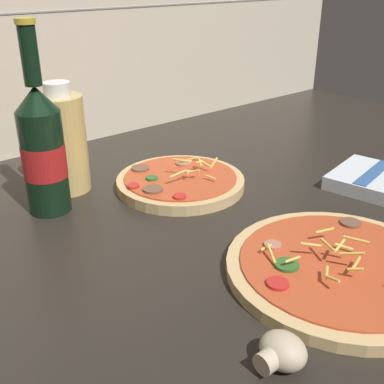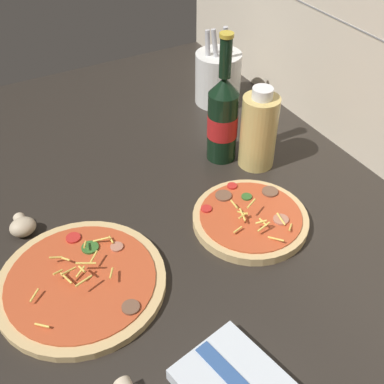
{
  "view_description": "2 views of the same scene",
  "coord_description": "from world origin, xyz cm",
  "px_view_note": "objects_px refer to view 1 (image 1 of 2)",
  "views": [
    {
      "loc": [
        -47.57,
        -48.84,
        37.7
      ],
      "look_at": [
        -6.89,
        0.57,
        7.78
      ],
      "focal_mm": 45.0,
      "sensor_mm": 36.0,
      "label": 1
    },
    {
      "loc": [
        53.56,
        -30.27,
        67.83
      ],
      "look_at": [
        -5.57,
        2.32,
        10.24
      ],
      "focal_mm": 45.0,
      "sensor_mm": 36.0,
      "label": 2
    }
  ],
  "objects_px": {
    "oil_bottle": "(63,142)",
    "mushroom_right": "(281,352)",
    "pizza_near": "(340,269)",
    "dish_towel": "(372,179)",
    "pizza_far": "(180,182)",
    "beer_bottle": "(43,148)"
  },
  "relations": [
    {
      "from": "beer_bottle",
      "to": "mushroom_right",
      "type": "bearing_deg",
      "value": -86.41
    },
    {
      "from": "pizza_near",
      "to": "pizza_far",
      "type": "distance_m",
      "value": 0.34
    },
    {
      "from": "mushroom_right",
      "to": "pizza_near",
      "type": "bearing_deg",
      "value": 17.28
    },
    {
      "from": "pizza_far",
      "to": "dish_towel",
      "type": "relative_size",
      "value": 1.36
    },
    {
      "from": "pizza_near",
      "to": "dish_towel",
      "type": "relative_size",
      "value": 1.74
    },
    {
      "from": "beer_bottle",
      "to": "mushroom_right",
      "type": "distance_m",
      "value": 0.47
    },
    {
      "from": "mushroom_right",
      "to": "dish_towel",
      "type": "relative_size",
      "value": 0.31
    },
    {
      "from": "oil_bottle",
      "to": "beer_bottle",
      "type": "bearing_deg",
      "value": -136.52
    },
    {
      "from": "pizza_near",
      "to": "oil_bottle",
      "type": "xyz_separation_m",
      "value": [
        -0.15,
        0.46,
        0.08
      ]
    },
    {
      "from": "pizza_far",
      "to": "mushroom_right",
      "type": "height_order",
      "value": "pizza_far"
    },
    {
      "from": "pizza_near",
      "to": "mushroom_right",
      "type": "distance_m",
      "value": 0.18
    },
    {
      "from": "beer_bottle",
      "to": "oil_bottle",
      "type": "bearing_deg",
      "value": 43.48
    },
    {
      "from": "dish_towel",
      "to": "pizza_far",
      "type": "bearing_deg",
      "value": 141.69
    },
    {
      "from": "beer_bottle",
      "to": "oil_bottle",
      "type": "distance_m",
      "value": 0.08
    },
    {
      "from": "pizza_far",
      "to": "dish_towel",
      "type": "height_order",
      "value": "pizza_far"
    },
    {
      "from": "oil_bottle",
      "to": "mushroom_right",
      "type": "bearing_deg",
      "value": -93.3
    },
    {
      "from": "pizza_far",
      "to": "beer_bottle",
      "type": "xyz_separation_m",
      "value": [
        -0.21,
        0.06,
        0.09
      ]
    },
    {
      "from": "pizza_near",
      "to": "beer_bottle",
      "type": "distance_m",
      "value": 0.46
    },
    {
      "from": "pizza_far",
      "to": "pizza_near",
      "type": "bearing_deg",
      "value": -91.7
    },
    {
      "from": "pizza_far",
      "to": "beer_bottle",
      "type": "relative_size",
      "value": 0.77
    },
    {
      "from": "pizza_near",
      "to": "pizza_far",
      "type": "xyz_separation_m",
      "value": [
        0.01,
        0.34,
        0.0
      ]
    },
    {
      "from": "pizza_near",
      "to": "oil_bottle",
      "type": "height_order",
      "value": "oil_bottle"
    }
  ]
}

